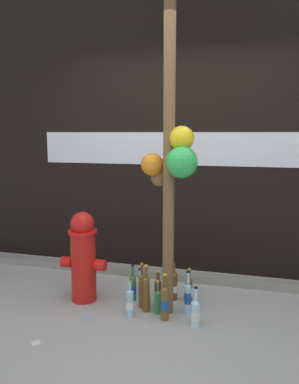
{
  "coord_description": "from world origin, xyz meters",
  "views": [
    {
      "loc": [
        0.67,
        -2.62,
        1.56
      ],
      "look_at": [
        -0.15,
        0.44,
        1.06
      ],
      "focal_mm": 35.3,
      "sensor_mm": 36.0,
      "label": 1
    }
  ],
  "objects_px": {
    "bottle_8": "(174,285)",
    "bottle_0": "(195,313)",
    "bottle_1": "(146,292)",
    "bottle_3": "(188,297)",
    "bottle_7": "(189,289)",
    "memorial_post": "(171,123)",
    "bottle_10": "(133,287)",
    "bottle_11": "(158,301)",
    "bottle_6": "(130,303)",
    "bottle_9": "(140,289)",
    "bottle_4": "(142,290)",
    "bottle_2": "(165,302)",
    "fire_hydrant": "(83,256)",
    "bottle_5": "(158,291)"
  },
  "relations": [
    {
      "from": "bottle_1",
      "to": "bottle_3",
      "type": "height_order",
      "value": "bottle_1"
    },
    {
      "from": "bottle_5",
      "to": "bottle_9",
      "type": "height_order",
      "value": "bottle_5"
    },
    {
      "from": "fire_hydrant",
      "to": "bottle_1",
      "type": "xyz_separation_m",
      "value": [
        0.63,
        -0.07,
        -0.25
      ]
    },
    {
      "from": "bottle_1",
      "to": "fire_hydrant",
      "type": "bearing_deg",
      "value": 173.54
    },
    {
      "from": "bottle_10",
      "to": "bottle_7",
      "type": "bearing_deg",
      "value": 11.26
    },
    {
      "from": "fire_hydrant",
      "to": "bottle_0",
      "type": "xyz_separation_m",
      "value": [
        1.09,
        -0.22,
        -0.31
      ]
    },
    {
      "from": "bottle_1",
      "to": "bottle_8",
      "type": "distance_m",
      "value": 0.35
    },
    {
      "from": "bottle_7",
      "to": "bottle_8",
      "type": "xyz_separation_m",
      "value": [
        -0.15,
        0.0,
        0.02
      ]
    },
    {
      "from": "memorial_post",
      "to": "bottle_1",
      "type": "distance_m",
      "value": 1.48
    },
    {
      "from": "bottle_0",
      "to": "bottle_9",
      "type": "bearing_deg",
      "value": 151.66
    },
    {
      "from": "fire_hydrant",
      "to": "bottle_10",
      "type": "relative_size",
      "value": 2.47
    },
    {
      "from": "bottle_5",
      "to": "bottle_9",
      "type": "bearing_deg",
      "value": 170.08
    },
    {
      "from": "bottle_3",
      "to": "bottle_8",
      "type": "distance_m",
      "value": 0.3
    },
    {
      "from": "bottle_1",
      "to": "bottle_7",
      "type": "distance_m",
      "value": 0.45
    },
    {
      "from": "bottle_3",
      "to": "bottle_9",
      "type": "height_order",
      "value": "bottle_3"
    },
    {
      "from": "memorial_post",
      "to": "bottle_9",
      "type": "height_order",
      "value": "memorial_post"
    },
    {
      "from": "memorial_post",
      "to": "bottle_11",
      "type": "relative_size",
      "value": 10.15
    },
    {
      "from": "bottle_10",
      "to": "memorial_post",
      "type": "bearing_deg",
      "value": -22.94
    },
    {
      "from": "bottle_10",
      "to": "bottle_11",
      "type": "distance_m",
      "value": 0.36
    },
    {
      "from": "bottle_7",
      "to": "memorial_post",
      "type": "bearing_deg",
      "value": -115.35
    },
    {
      "from": "bottle_1",
      "to": "bottle_8",
      "type": "relative_size",
      "value": 1.15
    },
    {
      "from": "bottle_1",
      "to": "bottle_10",
      "type": "bearing_deg",
      "value": 133.91
    },
    {
      "from": "bottle_3",
      "to": "bottle_9",
      "type": "xyz_separation_m",
      "value": [
        -0.46,
        0.1,
        -0.02
      ]
    },
    {
      "from": "bottle_10",
      "to": "bottle_3",
      "type": "bearing_deg",
      "value": -14.69
    },
    {
      "from": "fire_hydrant",
      "to": "bottle_5",
      "type": "distance_m",
      "value": 0.76
    },
    {
      "from": "bottle_0",
      "to": "bottle_1",
      "type": "distance_m",
      "value": 0.48
    },
    {
      "from": "bottle_1",
      "to": "bottle_6",
      "type": "height_order",
      "value": "bottle_1"
    },
    {
      "from": "fire_hydrant",
      "to": "bottle_0",
      "type": "height_order",
      "value": "fire_hydrant"
    },
    {
      "from": "bottle_0",
      "to": "bottle_10",
      "type": "bearing_deg",
      "value": 152.08
    },
    {
      "from": "bottle_4",
      "to": "bottle_11",
      "type": "xyz_separation_m",
      "value": [
        0.17,
        -0.08,
        -0.05
      ]
    },
    {
      "from": "bottle_8",
      "to": "bottle_0",
      "type": "bearing_deg",
      "value": -58.74
    },
    {
      "from": "bottle_3",
      "to": "bottle_11",
      "type": "xyz_separation_m",
      "value": [
        -0.25,
        -0.06,
        -0.04
      ]
    },
    {
      "from": "bottle_2",
      "to": "bottle_7",
      "type": "relative_size",
      "value": 1.26
    },
    {
      "from": "memorial_post",
      "to": "bottle_0",
      "type": "height_order",
      "value": "memorial_post"
    },
    {
      "from": "bottle_3",
      "to": "bottle_5",
      "type": "xyz_separation_m",
      "value": [
        -0.28,
        0.07,
        -0.01
      ]
    },
    {
      "from": "bottle_3",
      "to": "bottle_6",
      "type": "height_order",
      "value": "bottle_3"
    },
    {
      "from": "bottle_2",
      "to": "bottle_6",
      "type": "xyz_separation_m",
      "value": [
        -0.3,
        -0.03,
        -0.03
      ]
    },
    {
      "from": "bottle_3",
      "to": "bottle_9",
      "type": "bearing_deg",
      "value": 167.46
    },
    {
      "from": "bottle_4",
      "to": "bottle_11",
      "type": "distance_m",
      "value": 0.19
    },
    {
      "from": "fire_hydrant",
      "to": "bottle_7",
      "type": "relative_size",
      "value": 2.63
    },
    {
      "from": "bottle_4",
      "to": "bottle_7",
      "type": "bearing_deg",
      "value": 30.0
    },
    {
      "from": "bottle_5",
      "to": "bottle_8",
      "type": "bearing_deg",
      "value": 58.19
    },
    {
      "from": "bottle_4",
      "to": "bottle_7",
      "type": "xyz_separation_m",
      "value": [
        0.39,
        0.23,
        -0.05
      ]
    },
    {
      "from": "bottle_1",
      "to": "bottle_7",
      "type": "xyz_separation_m",
      "value": [
        0.33,
        0.3,
        -0.06
      ]
    },
    {
      "from": "bottle_5",
      "to": "bottle_9",
      "type": "relative_size",
      "value": 1.02
    },
    {
      "from": "fire_hydrant",
      "to": "bottle_11",
      "type": "bearing_deg",
      "value": -6.39
    },
    {
      "from": "bottle_5",
      "to": "bottle_9",
      "type": "xyz_separation_m",
      "value": [
        -0.17,
        0.03,
        -0.01
      ]
    },
    {
      "from": "memorial_post",
      "to": "bottle_11",
      "type": "height_order",
      "value": "memorial_post"
    },
    {
      "from": "fire_hydrant",
      "to": "bottle_1",
      "type": "height_order",
      "value": "fire_hydrant"
    },
    {
      "from": "bottle_5",
      "to": "bottle_6",
      "type": "distance_m",
      "value": 0.31
    }
  ]
}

